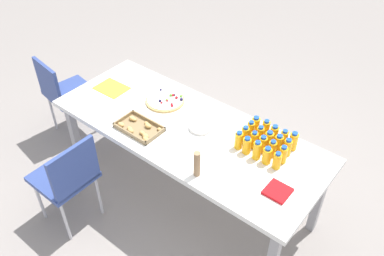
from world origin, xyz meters
name	(u,v)px	position (x,y,z in m)	size (l,w,h in m)	color
ground_plane	(187,194)	(0.00, 0.00, 0.00)	(12.00, 12.00, 0.00)	gray
party_table	(187,135)	(0.00, 0.00, 0.67)	(2.10, 0.84, 0.73)	white
chair_far_right	(68,176)	(0.51, 0.75, 0.50)	(0.40, 0.40, 0.83)	#33478C
chair_end	(63,91)	(1.42, 0.09, 0.50)	(0.45, 0.45, 0.83)	#33478C
juice_bottle_0	(293,141)	(-0.71, -0.29, 0.80)	(0.06, 0.06, 0.14)	#F8AB14
juice_bottle_1	(284,138)	(-0.64, -0.28, 0.79)	(0.05, 0.05, 0.13)	#F9AB14
juice_bottle_2	(274,134)	(-0.56, -0.28, 0.79)	(0.06, 0.06, 0.13)	#F9AE14
juice_bottle_3	(266,129)	(-0.49, -0.29, 0.80)	(0.06, 0.06, 0.14)	#FAAE14
juice_bottle_4	(256,125)	(-0.41, -0.28, 0.79)	(0.06, 0.06, 0.13)	#F8AF14
juice_bottle_5	(288,147)	(-0.71, -0.21, 0.80)	(0.06, 0.06, 0.14)	#FAAB14
juice_bottle_6	(279,143)	(-0.64, -0.21, 0.80)	(0.06, 0.06, 0.14)	#F9AB14
juice_bottle_7	(269,140)	(-0.57, -0.20, 0.79)	(0.06, 0.06, 0.13)	#F9AE14
juice_bottle_8	(260,135)	(-0.49, -0.21, 0.80)	(0.05, 0.05, 0.14)	#FAAB14
juice_bottle_9	(251,130)	(-0.42, -0.21, 0.80)	(0.05, 0.05, 0.14)	#FAAD14
juice_bottle_10	(283,155)	(-0.72, -0.13, 0.80)	(0.06, 0.06, 0.14)	#F8AD14
juice_bottle_11	(272,149)	(-0.63, -0.13, 0.79)	(0.05, 0.05, 0.13)	#FAAD14
juice_bottle_12	(263,144)	(-0.56, -0.13, 0.79)	(0.06, 0.06, 0.13)	#F9AC14
juice_bottle_13	(254,140)	(-0.49, -0.13, 0.80)	(0.05, 0.05, 0.14)	#FAAF14
juice_bottle_14	(245,135)	(-0.42, -0.14, 0.80)	(0.06, 0.06, 0.14)	#F9AD14
juice_bottle_15	(277,161)	(-0.72, -0.06, 0.79)	(0.05, 0.05, 0.13)	#FAAE14
juice_bottle_16	(267,155)	(-0.64, -0.06, 0.79)	(0.06, 0.06, 0.13)	#FAAD14
juice_bottle_17	(257,150)	(-0.56, -0.05, 0.80)	(0.05, 0.05, 0.15)	#FAAF14
juice_bottle_18	(247,146)	(-0.48, -0.06, 0.79)	(0.06, 0.06, 0.13)	#FAAB14
juice_bottle_19	(239,140)	(-0.41, -0.06, 0.80)	(0.06, 0.06, 0.14)	#F9AD14
fruit_pizza	(165,100)	(0.34, -0.15, 0.74)	(0.31, 0.31, 0.05)	tan
snack_tray	(139,128)	(0.26, 0.23, 0.75)	(0.34, 0.21, 0.04)	olive
plate_stack	(201,127)	(-0.08, -0.06, 0.74)	(0.17, 0.17, 0.02)	silver
napkin_stack	(278,191)	(-0.83, 0.13, 0.74)	(0.15, 0.15, 0.02)	red
cardboard_tube	(197,164)	(-0.35, 0.32, 0.83)	(0.04, 0.04, 0.19)	#9E7A56
paper_folder	(112,88)	(0.82, -0.01, 0.74)	(0.26, 0.20, 0.01)	yellow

